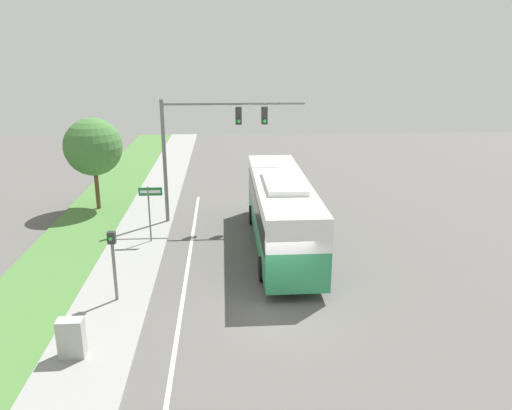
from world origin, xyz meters
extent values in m
plane|color=#565451|center=(0.00, 0.00, 0.00)|extent=(80.00, 80.00, 0.00)
cube|color=gray|center=(-6.20, 0.00, 0.06)|extent=(2.80, 80.00, 0.12)
cube|color=#477538|center=(-9.40, 0.00, 0.05)|extent=(3.60, 80.00, 0.10)
cube|color=silver|center=(-3.60, 0.00, 0.00)|extent=(0.14, 30.00, 0.01)
cube|color=#2D8956|center=(0.70, 6.09, 1.22)|extent=(2.42, 11.42, 1.59)
cube|color=white|center=(0.70, 6.09, 2.67)|extent=(2.42, 11.42, 1.30)
cube|color=black|center=(0.70, 6.09, 2.22)|extent=(2.46, 10.51, 0.99)
cube|color=white|center=(0.70, 5.23, 3.44)|extent=(1.69, 4.00, 0.24)
cylinder|color=black|center=(-0.46, 9.63, 0.50)|extent=(0.28, 1.00, 1.00)
cylinder|color=black|center=(1.86, 9.63, 0.50)|extent=(0.28, 1.00, 1.00)
cylinder|color=black|center=(-0.46, 2.54, 0.50)|extent=(0.28, 1.00, 1.00)
cylinder|color=black|center=(1.86, 2.54, 0.50)|extent=(0.28, 1.00, 1.00)
cylinder|color=slate|center=(-5.05, 10.01, 3.33)|extent=(0.20, 0.20, 6.66)
cylinder|color=slate|center=(-1.37, 10.01, 6.41)|extent=(7.37, 0.14, 0.14)
cube|color=#2D2D2D|center=(-1.12, 10.01, 5.79)|extent=(0.32, 0.28, 0.90)
sphere|color=#1ED838|center=(-1.12, 9.83, 5.54)|extent=(0.18, 0.18, 0.18)
cube|color=#2D2D2D|center=(0.23, 10.01, 5.79)|extent=(0.32, 0.28, 0.90)
sphere|color=#1ED838|center=(0.23, 9.83, 5.54)|extent=(0.18, 0.18, 0.18)
cylinder|color=slate|center=(-6.03, 1.00, 1.41)|extent=(0.12, 0.12, 2.81)
cube|color=#2D2D2D|center=(-6.03, 1.00, 2.59)|extent=(0.28, 0.24, 0.44)
sphere|color=#1ED838|center=(-6.03, 0.85, 2.59)|extent=(0.14, 0.14, 0.14)
cylinder|color=slate|center=(-5.56, 7.01, 1.44)|extent=(0.08, 0.08, 2.87)
cube|color=#196B33|center=(-5.45, 7.01, 2.62)|extent=(1.12, 0.03, 0.40)
cube|color=white|center=(-5.45, 6.99, 2.62)|extent=(0.95, 0.01, 0.14)
cube|color=#A8A8A3|center=(-6.63, -2.58, 0.74)|extent=(0.77, 0.46, 1.23)
cylinder|color=brown|center=(-9.36, 12.65, 1.45)|extent=(0.24, 0.24, 2.69)
sphere|color=#427538|center=(-9.36, 12.65, 3.78)|extent=(3.30, 3.30, 3.30)
camera|label=1|loc=(-1.97, -16.07, 8.99)|focal=35.00mm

